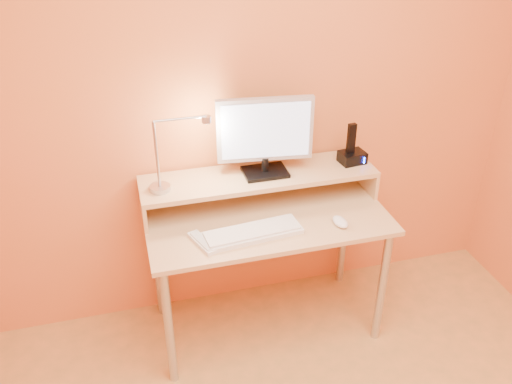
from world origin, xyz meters
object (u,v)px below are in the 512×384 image
object	(u,v)px
monitor_panel	(265,130)
lamp_base	(160,188)
phone_dock	(352,157)
remote_control	(202,243)
keyboard	(252,233)
mouse	(340,222)

from	to	relation	value
monitor_panel	lamp_base	world-z (taller)	monitor_panel
phone_dock	lamp_base	bearing A→B (deg)	174.91
monitor_panel	lamp_base	distance (m)	0.58
phone_dock	remote_control	distance (m)	0.93
phone_dock	keyboard	distance (m)	0.71
lamp_base	phone_dock	distance (m)	1.01
mouse	lamp_base	bearing A→B (deg)	154.50
monitor_panel	remote_control	size ratio (longest dim) A/B	2.43
lamp_base	remote_control	xyz separation A→B (m)	(0.15, -0.27, -0.16)
lamp_base	phone_dock	bearing A→B (deg)	1.71
keyboard	mouse	bearing A→B (deg)	-9.33
keyboard	mouse	distance (m)	0.43
mouse	remote_control	bearing A→B (deg)	172.13
monitor_panel	phone_dock	distance (m)	0.52
keyboard	phone_dock	bearing A→B (deg)	19.25
monitor_panel	phone_dock	size ratio (longest dim) A/B	3.64
monitor_panel	mouse	size ratio (longest dim) A/B	4.40
monitor_panel	lamp_base	xyz separation A→B (m)	(-0.53, -0.04, -0.23)
lamp_base	mouse	size ratio (longest dim) A/B	0.93
keyboard	remote_control	xyz separation A→B (m)	(-0.24, -0.01, -0.00)
lamp_base	keyboard	bearing A→B (deg)	-33.56
monitor_panel	mouse	distance (m)	0.58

